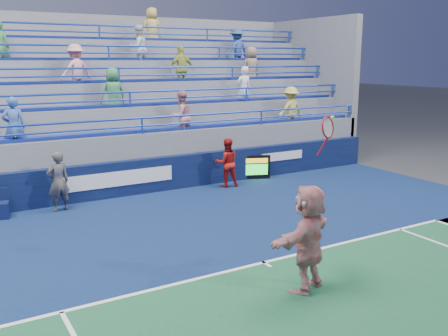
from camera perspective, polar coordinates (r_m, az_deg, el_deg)
ground at (r=10.55m, az=4.58°, el=-10.82°), size 120.00×120.00×0.00m
sponsor_wall at (r=15.88m, az=-8.88°, el=-0.88°), size 18.00×0.32×1.10m
bleacher_stand at (r=19.21m, az=-13.13°, el=4.25°), size 18.00×5.60×6.13m
serve_speed_board at (r=17.53m, az=3.32°, el=0.07°), size 1.18×0.57×0.84m
judge_chair at (r=14.52m, az=-24.23°, el=-4.32°), size 0.53×0.53×0.79m
tennis_player at (r=9.18m, az=9.59°, el=-7.88°), size 1.92×1.27×3.18m
line_judge at (r=14.46m, az=-18.41°, el=-1.48°), size 0.68×0.50×1.69m
ball_girl at (r=16.39m, az=0.32°, el=0.60°), size 0.92×0.80×1.62m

